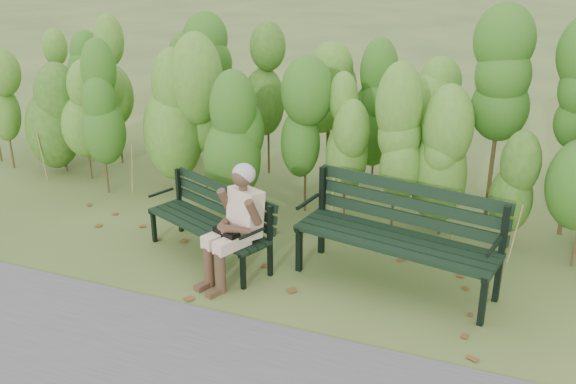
% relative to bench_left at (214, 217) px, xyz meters
% --- Properties ---
extents(ground, '(80.00, 80.00, 0.00)m').
position_rel_bench_left_xyz_m(ground, '(0.74, -0.07, -0.46)').
color(ground, '#3C5726').
extents(hedge_band, '(11.04, 1.67, 2.42)m').
position_rel_bench_left_xyz_m(hedge_band, '(0.74, 1.79, 0.80)').
color(hedge_band, '#47381E').
rests_on(hedge_band, ground).
extents(leaf_litter, '(5.90, 2.09, 0.01)m').
position_rel_bench_left_xyz_m(leaf_litter, '(1.55, -0.30, -0.46)').
color(leaf_litter, brown).
rests_on(leaf_litter, ground).
extents(bench_left, '(1.63, 1.06, 0.78)m').
position_rel_bench_left_xyz_m(bench_left, '(0.00, 0.00, 0.00)').
color(bench_left, black).
rests_on(bench_left, ground).
extents(bench_right, '(2.08, 0.99, 1.00)m').
position_rel_bench_left_xyz_m(bench_right, '(1.97, 0.19, 0.13)').
color(bench_right, black).
rests_on(bench_right, ground).
extents(seated_woman, '(0.58, 0.78, 1.21)m').
position_rel_bench_left_xyz_m(seated_woman, '(0.44, -0.36, 0.21)').
color(seated_woman, beige).
rests_on(seated_woman, ground).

